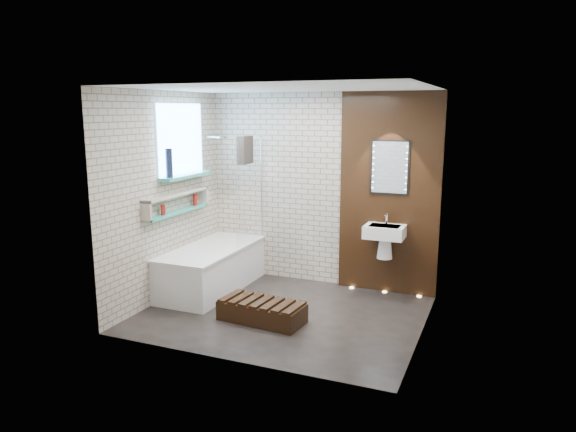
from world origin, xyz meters
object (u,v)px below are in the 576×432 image
at_px(walnut_step, 262,312).
at_px(bath_screen, 249,192).
at_px(led_mirror, 390,167).
at_px(washbasin, 385,236).
at_px(bathtub, 212,268).

bearing_deg(walnut_step, bath_screen, 121.64).
distance_m(bath_screen, led_mirror, 1.89).
bearing_deg(washbasin, bath_screen, -174.22).
bearing_deg(washbasin, bathtub, -163.99).
distance_m(bathtub, washbasin, 2.32).
distance_m(bathtub, bath_screen, 1.14).
height_order(washbasin, walnut_step, washbasin).
relative_size(bath_screen, walnut_step, 1.44).
distance_m(bathtub, walnut_step, 1.33).
relative_size(bathtub, walnut_step, 1.79).
distance_m(washbasin, led_mirror, 0.88).
relative_size(washbasin, walnut_step, 0.60).
xyz_separation_m(washbasin, walnut_step, (-1.09, -1.37, -0.68)).
xyz_separation_m(washbasin, led_mirror, (0.00, 0.16, 0.86)).
relative_size(led_mirror, walnut_step, 0.72).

